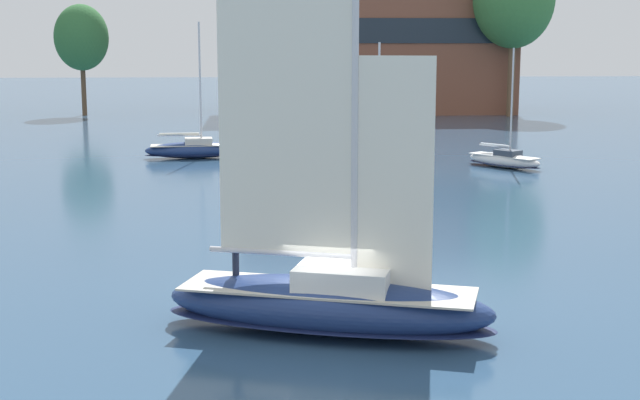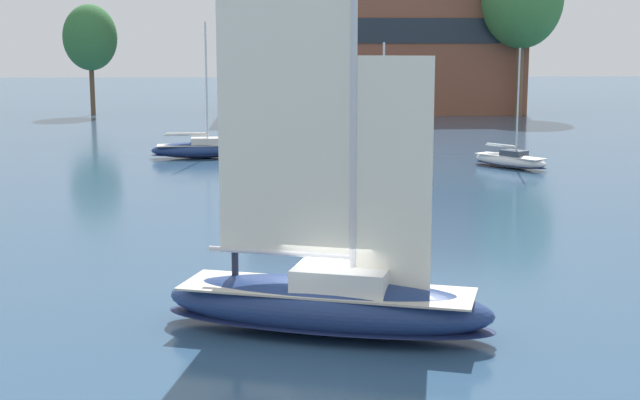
# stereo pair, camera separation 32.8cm
# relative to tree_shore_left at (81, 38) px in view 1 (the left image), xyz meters

# --- Properties ---
(ground_plane) EXTENTS (400.00, 400.00, 0.00)m
(ground_plane) POSITION_rel_tree_shore_left_xyz_m (21.79, -80.42, -8.82)
(ground_plane) COLOR #2D4C6B
(waterfront_building) EXTENTS (33.05, 17.99, 18.17)m
(waterfront_building) POSITION_rel_tree_shore_left_xyz_m (34.14, 4.93, 0.30)
(waterfront_building) COLOR brown
(waterfront_building) RESTS_ON ground
(tree_shore_left) EXTENTS (6.12, 6.12, 12.60)m
(tree_shore_left) POSITION_rel_tree_shore_left_xyz_m (0.00, 0.00, 0.00)
(tree_shore_left) COLOR brown
(tree_shore_left) RESTS_ON ground
(sailboat_main) EXTENTS (9.92, 5.47, 13.13)m
(sailboat_main) POSITION_rel_tree_shore_left_xyz_m (21.80, -80.42, -7.77)
(sailboat_main) COLOR navy
(sailboat_main) RESTS_ON ground
(sailboat_moored_near_marina) EXTENTS (4.71, 5.53, 7.88)m
(sailboat_moored_near_marina) POSITION_rel_tree_shore_left_xyz_m (36.27, -46.90, -8.28)
(sailboat_moored_near_marina) COLOR silver
(sailboat_moored_near_marina) RESTS_ON ground
(sailboat_moored_mid_channel) EXTENTS (7.17, 2.56, 9.67)m
(sailboat_moored_mid_channel) POSITION_rel_tree_shore_left_xyz_m (15.31, -40.49, -8.16)
(sailboat_moored_mid_channel) COLOR navy
(sailboat_moored_mid_channel) RESTS_ON ground
(sailboat_moored_outer_mooring) EXTENTS (2.56, 6.14, 8.21)m
(sailboat_moored_outer_mooring) POSITION_rel_tree_shore_left_xyz_m (26.22, -58.31, -8.26)
(sailboat_moored_outer_mooring) COLOR #232328
(sailboat_moored_outer_mooring) RESTS_ON ground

